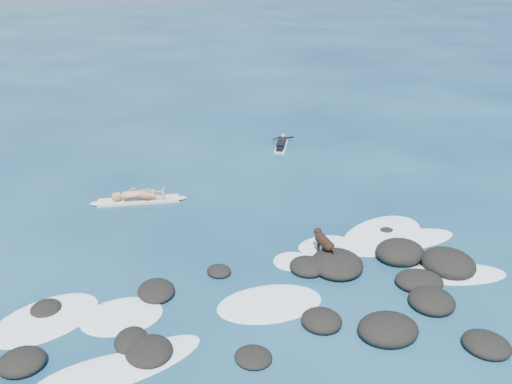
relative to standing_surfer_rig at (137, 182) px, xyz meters
name	(u,v)px	position (x,y,z in m)	size (l,w,h in m)	color
ground	(261,287)	(1.67, -6.81, -0.77)	(160.00, 160.00, 0.00)	#0A2642
reef_rocks	(323,305)	(2.64, -8.38, -0.64)	(13.97, 6.90, 0.63)	black
breaking_foam	(276,284)	(2.09, -6.85, -0.76)	(13.96, 5.40, 0.12)	white
standing_surfer_rig	(137,182)	(0.00, 0.00, 0.00)	(3.38, 1.30, 1.95)	beige
paddling_surfer_rig	(282,144)	(7.41, 3.37, -0.64)	(1.58, 2.07, 0.39)	silver
dog	(324,241)	(3.97, -6.14, -0.24)	(0.38, 1.26, 0.80)	black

